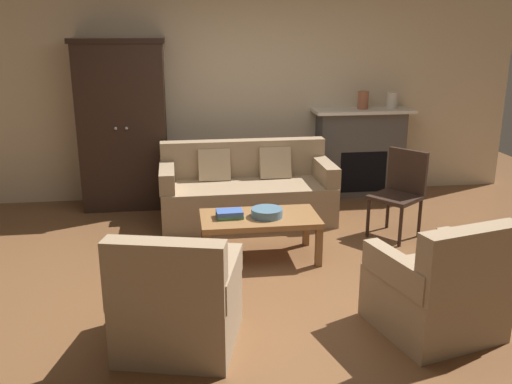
# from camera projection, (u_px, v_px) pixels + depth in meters

# --- Properties ---
(ground_plane) EXTENTS (9.60, 9.60, 0.00)m
(ground_plane) POSITION_uv_depth(u_px,v_px,m) (270.00, 275.00, 4.96)
(ground_plane) COLOR brown
(back_wall) EXTENTS (7.20, 0.10, 2.80)m
(back_wall) POSITION_uv_depth(u_px,v_px,m) (238.00, 86.00, 6.98)
(back_wall) COLOR beige
(back_wall) RESTS_ON ground
(fireplace) EXTENTS (1.26, 0.48, 1.12)m
(fireplace) POSITION_uv_depth(u_px,v_px,m) (360.00, 151.00, 7.18)
(fireplace) COLOR #4C4947
(fireplace) RESTS_ON ground
(armoire) EXTENTS (1.06, 0.57, 2.00)m
(armoire) POSITION_uv_depth(u_px,v_px,m) (123.00, 125.00, 6.59)
(armoire) COLOR black
(armoire) RESTS_ON ground
(couch) EXTENTS (1.93, 0.87, 0.86)m
(couch) POSITION_uv_depth(u_px,v_px,m) (247.00, 192.00, 6.31)
(couch) COLOR #937A5B
(couch) RESTS_ON ground
(coffee_table) EXTENTS (1.10, 0.60, 0.42)m
(coffee_table) POSITION_uv_depth(u_px,v_px,m) (260.00, 221.00, 5.22)
(coffee_table) COLOR olive
(coffee_table) RESTS_ON ground
(fruit_bowl) EXTENTS (0.29, 0.29, 0.08)m
(fruit_bowl) POSITION_uv_depth(u_px,v_px,m) (267.00, 213.00, 5.17)
(fruit_bowl) COLOR slate
(fruit_bowl) RESTS_ON coffee_table
(book_stack) EXTENTS (0.25, 0.19, 0.07)m
(book_stack) POSITION_uv_depth(u_px,v_px,m) (230.00, 214.00, 5.15)
(book_stack) COLOR #427A4C
(book_stack) RESTS_ON coffee_table
(mantel_vase_terracotta) EXTENTS (0.14, 0.14, 0.22)m
(mantel_vase_terracotta) POSITION_uv_depth(u_px,v_px,m) (363.00, 100.00, 6.97)
(mantel_vase_terracotta) COLOR #A86042
(mantel_vase_terracotta) RESTS_ON fireplace
(mantel_vase_cream) EXTENTS (0.14, 0.14, 0.20)m
(mantel_vase_cream) POSITION_uv_depth(u_px,v_px,m) (392.00, 100.00, 7.02)
(mantel_vase_cream) COLOR beige
(mantel_vase_cream) RESTS_ON fireplace
(armchair_near_left) EXTENTS (0.93, 0.93, 0.88)m
(armchair_near_left) POSITION_uv_depth(u_px,v_px,m) (178.00, 305.00, 3.76)
(armchair_near_left) COLOR #997F60
(armchair_near_left) RESTS_ON ground
(armchair_near_right) EXTENTS (0.93, 0.93, 0.88)m
(armchair_near_right) POSITION_uv_depth(u_px,v_px,m) (439.00, 291.00, 3.96)
(armchair_near_right) COLOR #997F60
(armchair_near_right) RESTS_ON ground
(side_chair_wooden) EXTENTS (0.62, 0.62, 0.90)m
(side_chair_wooden) POSITION_uv_depth(u_px,v_px,m) (401.00, 188.00, 5.77)
(side_chair_wooden) COLOR black
(side_chair_wooden) RESTS_ON ground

